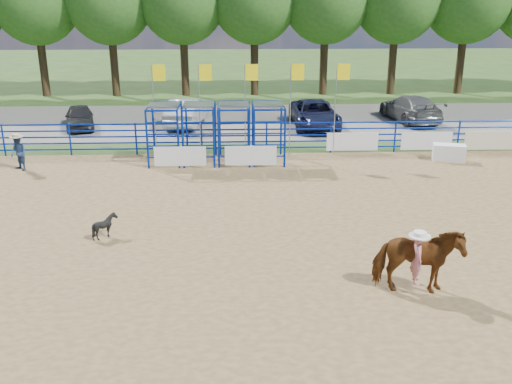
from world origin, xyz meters
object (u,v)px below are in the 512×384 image
at_px(horse_and_rider, 417,259).
at_px(spectator_cowboy, 18,152).
at_px(car_a, 79,117).
at_px(announcer_table, 449,153).
at_px(car_d, 410,108).
at_px(car_b, 186,112).
at_px(calf, 105,226).
at_px(car_c, 315,114).

height_order(horse_and_rider, spectator_cowboy, horse_and_rider).
distance_m(horse_and_rider, car_a, 22.73).
xyz_separation_m(spectator_cowboy, car_a, (0.55, 7.80, -0.17)).
height_order(horse_and_rider, car_a, horse_and_rider).
bearing_deg(horse_and_rider, announcer_table, 66.49).
bearing_deg(car_a, announcer_table, -36.29).
bearing_deg(car_d, car_b, -5.17).
bearing_deg(car_d, horse_and_rider, 65.50).
height_order(announcer_table, calf, calf).
distance_m(calf, spectator_cowboy, 8.78).
relative_size(horse_and_rider, calf, 3.00).
xyz_separation_m(announcer_table, car_c, (-5.09, 6.85, 0.34)).
height_order(announcer_table, car_d, car_d).
relative_size(spectator_cowboy, car_b, 0.33).
bearing_deg(car_d, calf, 40.23).
bearing_deg(horse_and_rider, car_b, 110.59).
distance_m(spectator_cowboy, car_d, 21.22).
relative_size(calf, car_c, 0.15).
bearing_deg(horse_and_rider, spectator_cowboy, 141.26).
relative_size(announcer_table, horse_and_rider, 0.60).
xyz_separation_m(spectator_cowboy, car_c, (13.48, 7.59, -0.07)).
xyz_separation_m(announcer_table, car_b, (-12.21, 7.49, 0.39)).
bearing_deg(car_b, car_d, -169.59).
bearing_deg(car_a, car_c, -15.83).
bearing_deg(car_a, calf, -88.09).
bearing_deg(car_c, calf, -120.93).
xyz_separation_m(car_a, car_c, (12.94, -0.21, 0.10)).
height_order(calf, car_b, car_b).
xyz_separation_m(horse_and_rider, car_b, (-7.17, 19.08, -0.18)).
relative_size(horse_and_rider, car_b, 0.49).
xyz_separation_m(calf, car_b, (1.30, 15.38, 0.38)).
distance_m(car_b, car_d, 12.90).
relative_size(spectator_cowboy, car_c, 0.30).
bearing_deg(car_b, car_a, 11.34).
height_order(car_b, car_d, car_b).
bearing_deg(spectator_cowboy, horse_and_rider, -38.74).
height_order(horse_and_rider, car_c, horse_and_rider).
xyz_separation_m(car_a, car_d, (18.69, 1.16, 0.13)).
bearing_deg(spectator_cowboy, car_d, 24.97).
relative_size(horse_and_rider, car_a, 0.63).
distance_m(calf, car_a, 15.62).
bearing_deg(car_b, announcer_table, 155.63).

